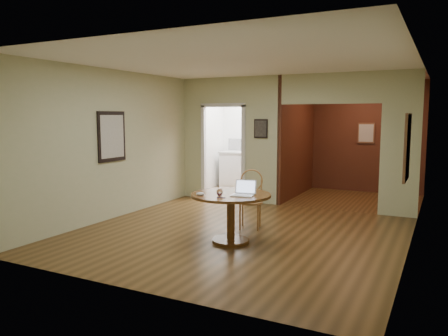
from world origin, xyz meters
The scene contains 11 objects.
floor centered at (0.00, 0.00, 0.00)m, with size 5.00×5.00×0.00m, color #432E13.
room_shell centered at (-0.47, 3.10, 1.29)m, with size 5.20×7.50×5.00m.
dining_table centered at (0.11, -0.42, 0.54)m, with size 1.18×1.18×0.74m.
chair centered at (0.03, 0.52, 0.54)m, with size 0.51×0.51×0.98m.
open_laptop centered at (0.34, -0.45, 0.80)m, with size 0.34×0.32×0.22m.
closed_laptop centered at (0.19, -0.12, 0.75)m, with size 0.30×0.19×0.02m, color silver.
mouse centered at (-0.20, -0.76, 0.76)m, with size 0.12×0.07×0.05m, color white.
wine_glass centered at (0.04, -0.64, 0.79)m, with size 0.09×0.09×0.10m, color white, non-canonical shape.
pen centered at (0.14, -0.78, 0.74)m, with size 0.01×0.01×0.13m, color #0B0D53.
kitchen_cabinet centered at (-1.35, 4.20, 0.47)m, with size 2.06×0.60×0.94m.
grocery_bag centered at (-1.08, 4.20, 1.07)m, with size 0.26×0.22×0.26m, color beige.
Camera 1 is at (2.88, -6.09, 1.87)m, focal length 35.00 mm.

